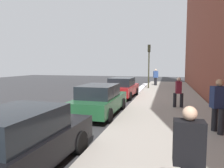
{
  "coord_description": "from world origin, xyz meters",
  "views": [
    {
      "loc": [
        -15.51,
        -3.12,
        2.5
      ],
      "look_at": [
        -1.97,
        0.45,
        1.18
      ],
      "focal_mm": 33.33,
      "sensor_mm": 36.0,
      "label": 1
    }
  ],
  "objects": [
    {
      "name": "sidewalk",
      "position": [
        0.0,
        -3.3,
        0.07
      ],
      "size": [
        28.0,
        4.6,
        0.15
      ],
      "primitive_type": "cube",
      "color": "#A39E93",
      "rests_on": "ground"
    },
    {
      "name": "traffic_light_pole",
      "position": [
        5.41,
        -1.39,
        3.05
      ],
      "size": [
        0.35,
        0.26,
        4.28
      ],
      "color": "#2D2D19",
      "rests_on": "sidewalk"
    },
    {
      "name": "ground_plane",
      "position": [
        0.0,
        0.0,
        0.0
      ],
      "size": [
        56.0,
        56.0,
        0.0
      ],
      "primitive_type": "plane",
      "color": "#333335"
    },
    {
      "name": "lane_stripe_centre",
      "position": [
        0.0,
        3.2,
        0.0
      ],
      "size": [
        28.0,
        0.14,
        0.01
      ],
      "primitive_type": "cube",
      "color": "gold",
      "rests_on": "ground"
    },
    {
      "name": "pedestrian_blue_coat",
      "position": [
        8.51,
        -1.92,
        1.14
      ],
      "size": [
        0.59,
        0.57,
        1.85
      ],
      "color": "black",
      "rests_on": "sidewalk"
    },
    {
      "name": "parked_car_green",
      "position": [
        -5.8,
        0.07,
        0.76
      ],
      "size": [
        4.43,
        1.92,
        1.51
      ],
      "color": "black",
      "rests_on": "ground"
    },
    {
      "name": "pedestrian_navy_coat",
      "position": [
        -7.8,
        -4.86,
        1.14
      ],
      "size": [
        0.59,
        0.57,
        1.85
      ],
      "color": "black",
      "rests_on": "sidewalk"
    },
    {
      "name": "parked_car_black",
      "position": [
        -11.59,
        0.09,
        0.76
      ],
      "size": [
        4.23,
        2.02,
        1.51
      ],
      "color": "black",
      "rests_on": "ground"
    },
    {
      "name": "pedestrian_black_coat",
      "position": [
        -12.21,
        -3.47,
        1.07
      ],
      "size": [
        0.57,
        0.47,
        1.72
      ],
      "color": "black",
      "rests_on": "sidewalk"
    },
    {
      "name": "snow_bank_curb",
      "position": [
        5.92,
        -0.7,
        0.11
      ],
      "size": [
        7.92,
        0.56,
        0.22
      ],
      "primitive_type": "cube",
      "color": "white",
      "rests_on": "ground"
    },
    {
      "name": "parked_car_red",
      "position": [
        -0.13,
        0.12,
        0.76
      ],
      "size": [
        4.31,
        2.01,
        1.51
      ],
      "color": "black",
      "rests_on": "ground"
    },
    {
      "name": "pedestrian_burgundy_coat",
      "position": [
        -3.63,
        -3.76,
        1.03
      ],
      "size": [
        0.47,
        0.54,
        1.65
      ],
      "color": "black",
      "rests_on": "sidewalk"
    }
  ]
}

